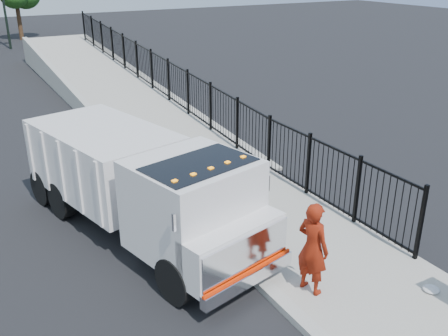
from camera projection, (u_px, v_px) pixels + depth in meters
ground at (237, 263)px, 11.47m from camera, size 120.00×120.00×0.00m
sidewalk at (361, 281)px, 10.71m from camera, size 3.55×12.00×0.12m
curb at (289, 309)px, 9.83m from camera, size 0.30×12.00×0.16m
ramp at (112, 97)px, 25.31m from camera, size 3.95×24.06×3.19m
iron_fence at (169, 93)px, 22.38m from camera, size 0.10×28.00×1.80m
truck at (142, 182)px, 12.06m from camera, size 4.19×8.03×2.63m
worker at (313, 248)px, 9.96m from camera, size 0.63×0.82×1.99m
debris at (431, 289)px, 10.28m from camera, size 0.34×0.34×0.09m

